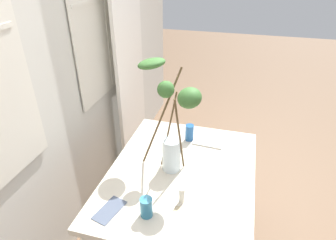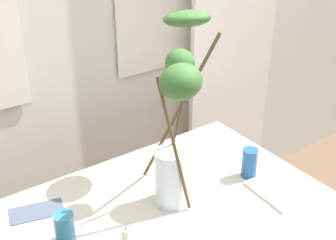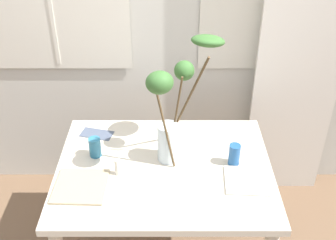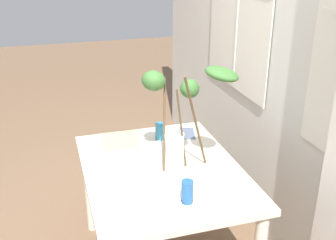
{
  "view_description": "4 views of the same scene",
  "coord_description": "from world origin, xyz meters",
  "px_view_note": "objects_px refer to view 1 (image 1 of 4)",
  "views": [
    {
      "loc": [
        -1.38,
        -0.29,
        1.94
      ],
      "look_at": [
        0.04,
        0.1,
        1.08
      ],
      "focal_mm": 30.79,
      "sensor_mm": 36.0,
      "label": 1
    },
    {
      "loc": [
        -0.79,
        -1.06,
        1.83
      ],
      "look_at": [
        -0.0,
        0.05,
        1.1
      ],
      "focal_mm": 50.05,
      "sensor_mm": 36.0,
      "label": 2
    },
    {
      "loc": [
        0.02,
        -1.78,
        2.22
      ],
      "look_at": [
        0.02,
        0.03,
        1.02
      ],
      "focal_mm": 45.64,
      "sensor_mm": 36.0,
      "label": 3
    },
    {
      "loc": [
        2.05,
        -0.58,
        1.95
      ],
      "look_at": [
        0.07,
        0.02,
        1.07
      ],
      "focal_mm": 44.04,
      "sensor_mm": 36.0,
      "label": 4
    }
  ],
  "objects_px": {
    "dining_table": "(181,185)",
    "drinking_glass_blue_right": "(189,133)",
    "drinking_glass_blue_left": "(146,207)",
    "vase_with_branches": "(170,116)",
    "plate_square_right": "(210,138)",
    "pillar_candle": "(182,195)",
    "plate_square_left": "(194,231)"
  },
  "relations": [
    {
      "from": "drinking_glass_blue_right",
      "to": "plate_square_left",
      "type": "relative_size",
      "value": 0.47
    },
    {
      "from": "drinking_glass_blue_left",
      "to": "plate_square_right",
      "type": "relative_size",
      "value": 0.52
    },
    {
      "from": "dining_table",
      "to": "plate_square_left",
      "type": "relative_size",
      "value": 4.43
    },
    {
      "from": "dining_table",
      "to": "drinking_glass_blue_right",
      "type": "bearing_deg",
      "value": 4.01
    },
    {
      "from": "vase_with_branches",
      "to": "drinking_glass_blue_left",
      "type": "height_order",
      "value": "vase_with_branches"
    },
    {
      "from": "vase_with_branches",
      "to": "drinking_glass_blue_left",
      "type": "bearing_deg",
      "value": 179.28
    },
    {
      "from": "drinking_glass_blue_left",
      "to": "plate_square_left",
      "type": "height_order",
      "value": "drinking_glass_blue_left"
    },
    {
      "from": "dining_table",
      "to": "plate_square_left",
      "type": "distance_m",
      "value": 0.47
    },
    {
      "from": "vase_with_branches",
      "to": "drinking_glass_blue_left",
      "type": "relative_size",
      "value": 5.96
    },
    {
      "from": "vase_with_branches",
      "to": "plate_square_left",
      "type": "relative_size",
      "value": 2.58
    },
    {
      "from": "plate_square_right",
      "to": "pillar_candle",
      "type": "height_order",
      "value": "pillar_candle"
    },
    {
      "from": "plate_square_left",
      "to": "pillar_candle",
      "type": "xyz_separation_m",
      "value": [
        0.18,
        0.1,
        0.04
      ]
    },
    {
      "from": "plate_square_left",
      "to": "pillar_candle",
      "type": "bearing_deg",
      "value": 29.48
    },
    {
      "from": "drinking_glass_blue_left",
      "to": "pillar_candle",
      "type": "relative_size",
      "value": 1.05
    },
    {
      "from": "vase_with_branches",
      "to": "plate_square_right",
      "type": "height_order",
      "value": "vase_with_branches"
    },
    {
      "from": "plate_square_left",
      "to": "vase_with_branches",
      "type": "bearing_deg",
      "value": 27.43
    },
    {
      "from": "plate_square_right",
      "to": "vase_with_branches",
      "type": "bearing_deg",
      "value": 149.47
    },
    {
      "from": "plate_square_left",
      "to": "pillar_candle",
      "type": "distance_m",
      "value": 0.21
    },
    {
      "from": "vase_with_branches",
      "to": "plate_square_left",
      "type": "distance_m",
      "value": 0.66
    },
    {
      "from": "drinking_glass_blue_left",
      "to": "plate_square_left",
      "type": "distance_m",
      "value": 0.27
    },
    {
      "from": "drinking_glass_blue_right",
      "to": "vase_with_branches",
      "type": "bearing_deg",
      "value": 167.97
    },
    {
      "from": "plate_square_right",
      "to": "pillar_candle",
      "type": "distance_m",
      "value": 0.67
    },
    {
      "from": "drinking_glass_blue_right",
      "to": "pillar_candle",
      "type": "xyz_separation_m",
      "value": [
        -0.62,
        -0.09,
        -0.01
      ]
    },
    {
      "from": "dining_table",
      "to": "drinking_glass_blue_left",
      "type": "bearing_deg",
      "value": 165.61
    },
    {
      "from": "drinking_glass_blue_right",
      "to": "pillar_candle",
      "type": "height_order",
      "value": "drinking_glass_blue_right"
    },
    {
      "from": "vase_with_branches",
      "to": "dining_table",
      "type": "bearing_deg",
      "value": -125.55
    },
    {
      "from": "drinking_glass_blue_right",
      "to": "pillar_candle",
      "type": "bearing_deg",
      "value": -172.12
    },
    {
      "from": "vase_with_branches",
      "to": "plate_square_right",
      "type": "bearing_deg",
      "value": -30.53
    },
    {
      "from": "pillar_candle",
      "to": "drinking_glass_blue_left",
      "type": "bearing_deg",
      "value": 131.66
    },
    {
      "from": "vase_with_branches",
      "to": "plate_square_right",
      "type": "relative_size",
      "value": 3.09
    },
    {
      "from": "drinking_glass_blue_left",
      "to": "pillar_candle",
      "type": "distance_m",
      "value": 0.21
    },
    {
      "from": "drinking_glass_blue_right",
      "to": "plate_square_right",
      "type": "bearing_deg",
      "value": -71.86
    }
  ]
}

